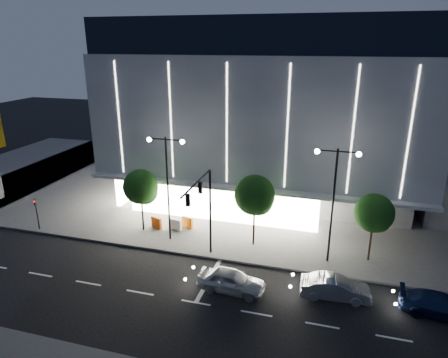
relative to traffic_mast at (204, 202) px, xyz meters
name	(u,v)px	position (x,y,z in m)	size (l,w,h in m)	color
ground	(176,285)	(-1.00, -3.34, -5.03)	(160.00, 160.00, 0.00)	black
sidewalk_museum	(291,181)	(4.00, 20.66, -4.95)	(70.00, 40.00, 0.15)	#474747
museum	(275,106)	(1.98, 18.97, 4.25)	(30.00, 25.80, 18.00)	#4C4C51
traffic_mast	(204,202)	(0.00, 0.00, 0.00)	(0.33, 5.89, 7.07)	black
street_lamp_west	(167,174)	(-4.00, 2.66, 0.93)	(3.16, 0.36, 9.00)	black
street_lamp_east	(334,190)	(9.00, 2.66, 0.93)	(3.16, 0.36, 9.00)	black
ped_signal_far	(37,211)	(-16.00, 1.16, -3.14)	(0.22, 0.24, 3.00)	black
tree_left	(141,189)	(-6.97, 3.68, -0.99)	(3.02, 3.02, 5.72)	black
tree_mid	(255,197)	(3.03, 3.68, -0.69)	(3.25, 3.25, 6.15)	black
tree_right	(374,215)	(12.03, 3.68, -1.14)	(2.91, 2.91, 5.51)	black
car_lead	(231,281)	(2.87, -2.93, -4.24)	(1.85, 4.61, 1.57)	#ACB0B4
car_second	(335,288)	(9.63, -1.80, -4.29)	(1.57, 4.50, 1.48)	#BABDC2
car_third	(441,305)	(15.90, -1.85, -4.33)	(1.95, 4.79, 1.39)	#132048
barrier_a	(156,223)	(-6.03, 4.31, -4.38)	(1.10, 0.25, 1.00)	#F0570D
barrier_c	(187,222)	(-3.37, 5.11, -4.38)	(1.10, 0.25, 1.00)	orange
barrier_d	(176,224)	(-4.21, 4.41, -4.38)	(1.10, 0.25, 1.00)	silver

